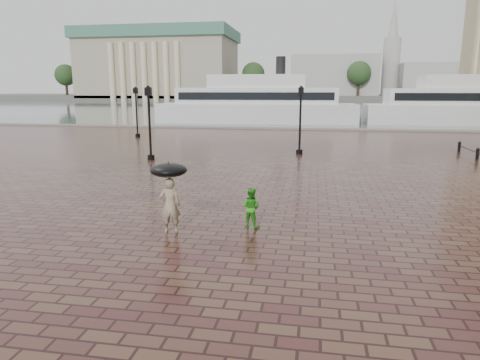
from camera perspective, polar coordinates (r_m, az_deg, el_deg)
The scene contains 13 objects.
ground at distance 16.04m, azimuth -4.84°, elevation -3.58°, with size 300.00×300.00×0.00m, color #391B1A.
harbour_water at distance 107.09m, azimuth 7.89°, elevation 9.63°, with size 240.00×240.00×0.00m, color #4A5659.
quay_edge at distance 47.30m, azimuth 5.08°, elevation 6.77°, with size 80.00×0.60×0.30m, color slate.
far_shore at distance 175.01m, azimuth 8.77°, elevation 10.82°, with size 300.00×60.00×2.00m, color #4C4C47.
museum at distance 170.37m, azimuth -10.73°, elevation 15.07°, with size 57.00×32.50×26.00m.
distant_skyline at distance 170.82m, azimuth 25.55°, elevation 12.63°, with size 102.50×22.00×33.00m.
far_trees at distance 153.07m, azimuth 8.67°, elevation 13.82°, with size 188.00×8.00×13.50m.
street_lamps at distance 31.63m, azimuth -6.67°, elevation 8.37°, with size 15.44×12.44×4.40m.
adult_pedestrian at distance 13.11m, azimuth -9.32°, elevation -3.36°, with size 0.63×0.41×1.72m, color gray.
child_pedestrian at distance 13.54m, azimuth 1.46°, elevation -3.69°, with size 0.62×0.48×1.28m, color #29921B.
ferry_near at distance 56.35m, azimuth 2.22°, elevation 10.20°, with size 25.74×7.81×8.32m.
ferry_far at distance 60.39m, azimuth 28.37°, elevation 8.87°, with size 25.09×6.43×8.20m.
umbrella at distance 12.87m, azimuth -9.48°, elevation 1.29°, with size 1.10×1.10×1.15m.
Camera 1 is at (3.98, -14.93, 4.31)m, focal length 32.00 mm.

